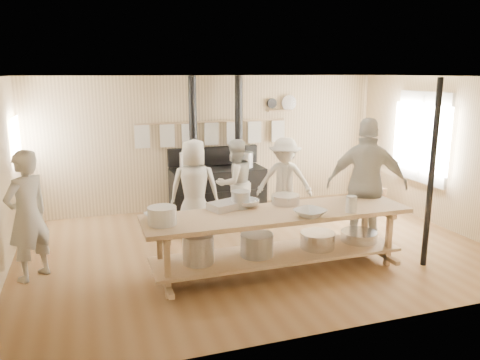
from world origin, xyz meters
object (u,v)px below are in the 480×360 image
object	(u,v)px
cook_center	(194,189)
chair	(369,196)
cook_far_left	(27,216)
cook_right	(367,185)
cook_by_window	(284,180)
stove	(217,185)
cook_left	(235,183)
roasting_pan	(226,206)
prep_table	(277,235)

from	to	relation	value
cook_center	chair	size ratio (longest dim) A/B	1.72
cook_far_left	cook_center	world-z (taller)	cook_far_left
cook_far_left	cook_right	world-z (taller)	cook_right
cook_right	cook_by_window	world-z (taller)	cook_right
stove	cook_by_window	bearing A→B (deg)	-46.43
cook_right	cook_by_window	size ratio (longest dim) A/B	1.31
cook_center	cook_right	size ratio (longest dim) A/B	0.81
cook_far_left	cook_center	xyz separation A→B (m)	(2.40, 0.89, -0.05)
cook_center	cook_far_left	bearing A→B (deg)	34.94
cook_right	cook_left	bearing A→B (deg)	-19.12
cook_center	roasting_pan	distance (m)	1.39
roasting_pan	cook_center	bearing A→B (deg)	94.87
cook_far_left	cook_right	bearing A→B (deg)	130.20
prep_table	cook_far_left	distance (m)	3.26
cook_left	roasting_pan	xyz separation A→B (m)	(-0.69, -1.75, 0.13)
prep_table	cook_left	bearing A→B (deg)	88.18
cook_center	cook_by_window	world-z (taller)	cook_center
roasting_pan	cook_by_window	bearing A→B (deg)	46.21
cook_left	cook_by_window	xyz separation A→B (m)	(0.91, -0.09, -0.00)
stove	cook_left	distance (m)	0.97
cook_right	chair	size ratio (longest dim) A/B	2.13
cook_left	roasting_pan	bearing A→B (deg)	50.53
cook_far_left	roasting_pan	distance (m)	2.57
stove	cook_left	size ratio (longest dim) A/B	1.69
stove	cook_left	bearing A→B (deg)	-86.07
cook_center	cook_right	world-z (taller)	cook_right
stove	cook_center	bearing A→B (deg)	-119.65
cook_left	cook_by_window	bearing A→B (deg)	156.30
cook_right	cook_by_window	xyz separation A→B (m)	(-0.63, 1.63, -0.24)
cook_by_window	cook_left	bearing A→B (deg)	-161.14
chair	cook_right	bearing A→B (deg)	-128.60
chair	cook_far_left	bearing A→B (deg)	-170.83
stove	cook_right	distance (m)	3.13
chair	roasting_pan	distance (m)	3.97
cook_by_window	cook_right	bearing A→B (deg)	-44.47
prep_table	stove	bearing A→B (deg)	89.96
stove	roasting_pan	distance (m)	2.78
cook_far_left	chair	size ratio (longest dim) A/B	1.82
cook_right	cook_by_window	distance (m)	1.76
cook_left	chair	bearing A→B (deg)	162.99
prep_table	roasting_pan	bearing A→B (deg)	152.03
stove	cook_far_left	size ratio (longest dim) A/B	1.51
cook_by_window	stove	bearing A→B (deg)	158.06
cook_right	roasting_pan	size ratio (longest dim) A/B	4.48
stove	cook_right	bearing A→B (deg)	-58.89
cook_far_left	roasting_pan	bearing A→B (deg)	124.61
stove	chair	bearing A→B (deg)	-17.16
prep_table	cook_right	bearing A→B (deg)	13.01
cook_left	roasting_pan	world-z (taller)	cook_left
cook_left	cook_by_window	world-z (taller)	same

